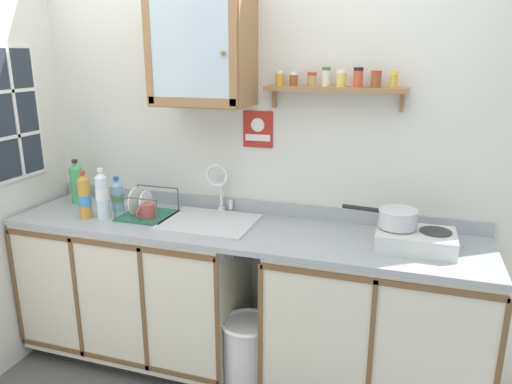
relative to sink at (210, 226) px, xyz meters
name	(u,v)px	position (x,y,z in m)	size (l,w,h in m)	color
back_wall	(255,150)	(0.18, 0.27, 0.40)	(3.28, 0.07, 2.59)	silver
lower_cabinet_run	(137,288)	(-0.49, -0.04, -0.45)	(1.34, 0.58, 0.90)	black
lower_cabinet_run_right	(375,327)	(0.95, -0.04, -0.45)	(1.12, 0.58, 0.90)	black
countertop	(237,230)	(0.18, -0.04, 0.01)	(2.64, 0.60, 0.03)	#9EA3A8
backsplash	(253,206)	(0.18, 0.24, 0.06)	(2.64, 0.02, 0.08)	#9EA3A8
sink	(210,226)	(0.00, 0.00, 0.00)	(0.51, 0.46, 0.42)	silver
hot_plate_stove	(415,240)	(1.11, -0.05, 0.07)	(0.37, 0.27, 0.09)	silver
saucepan	(397,217)	(1.02, -0.03, 0.17)	(0.37, 0.19, 0.09)	silver
bottle_water_clear_0	(102,195)	(-0.61, -0.13, 0.16)	(0.08, 0.08, 0.30)	silver
bottle_soda_green_1	(77,184)	(-0.95, 0.08, 0.15)	(0.08, 0.08, 0.28)	#4CB266
bottle_juice_amber_2	(85,197)	(-0.72, -0.15, 0.15)	(0.07, 0.07, 0.28)	gold
bottle_water_blue_3	(117,196)	(-0.61, 0.02, 0.12)	(0.08, 0.08, 0.21)	#8CB7E0
dish_rack	(146,211)	(-0.40, -0.02, 0.05)	(0.30, 0.28, 0.17)	#26664C
mug	(147,212)	(-0.37, -0.07, 0.07)	(0.09, 0.12, 0.09)	#B24C47
wall_cabinet	(202,47)	(-0.06, 0.09, 0.98)	(0.53, 0.34, 0.62)	#996B42
spice_shelf	(335,86)	(0.65, 0.18, 0.78)	(0.74, 0.14, 0.22)	#996B42
warning_sign	(258,130)	(0.21, 0.24, 0.52)	(0.18, 0.01, 0.21)	#B2261E
window	(0,116)	(-1.16, -0.24, 0.61)	(0.03, 0.58, 0.78)	#262D38
trash_bin	(247,356)	(0.29, -0.19, -0.67)	(0.29, 0.29, 0.46)	silver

